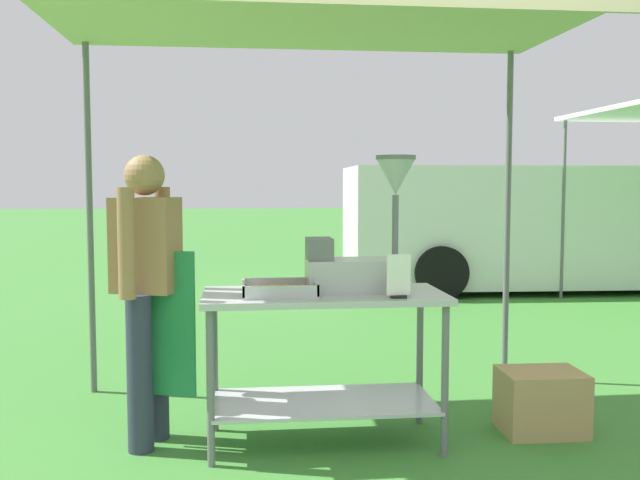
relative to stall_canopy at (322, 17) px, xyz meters
The scene contains 9 objects.
ground_plane 5.39m from the stall_canopy, 87.10° to the left, with size 70.00×70.00×0.00m, color #3D7F33.
stall_canopy is the anchor object (origin of this frame).
donut_cart 1.75m from the stall_canopy, 90.00° to the right, with size 1.33×0.64×0.85m.
donut_tray 1.52m from the stall_canopy, 148.70° to the right, with size 0.40×0.34×0.07m.
donut_fryer 1.30m from the stall_canopy, 12.96° to the right, with size 0.61×0.28×0.76m.
menu_sign 1.50m from the stall_canopy, 41.79° to the right, with size 0.13×0.05×0.23m.
vendor 1.75m from the stall_canopy, behind, with size 0.46×0.53×1.61m.
supply_crate 2.54m from the stall_canopy, ahead, with size 0.48×0.37×0.36m.
van_white 6.91m from the stall_canopy, 55.82° to the left, with size 5.64×2.28×1.69m.
Camera 1 is at (-0.69, -2.80, 1.45)m, focal length 39.92 mm.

